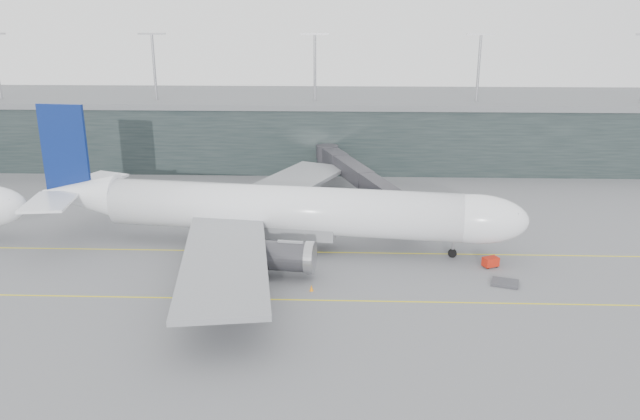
{
  "coord_description": "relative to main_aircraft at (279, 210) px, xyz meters",
  "views": [
    {
      "loc": [
        11.26,
        -89.03,
        33.4
      ],
      "look_at": [
        8.06,
        -4.0,
        6.49
      ],
      "focal_mm": 35.0,
      "sensor_mm": 36.0,
      "label": 1
    }
  ],
  "objects": [
    {
      "name": "uld_c",
      "position": [
        -2.68,
        12.67,
        -4.72
      ],
      "size": [
        2.6,
        2.3,
        2.0
      ],
      "rotation": [
        0.0,
        0.0,
        0.28
      ],
      "color": "#39393E",
      "rests_on": "ground"
    },
    {
      "name": "terminal",
      "position": [
        -2.03,
        60.07,
        1.85
      ],
      "size": [
        240.0,
        36.0,
        29.0
      ],
      "color": "black",
      "rests_on": "ground"
    },
    {
      "name": "cone_tail",
      "position": [
        -8.81,
        -8.77,
        -5.45
      ],
      "size": [
        0.4,
        0.4,
        0.64
      ],
      "primitive_type": "cone",
      "color": "#DD5D0C",
      "rests_on": "ground"
    },
    {
      "name": "taxiline_b",
      "position": [
        -2.02,
        -17.93,
        -5.76
      ],
      "size": [
        160.0,
        0.25,
        0.02
      ],
      "primitive_type": "cube",
      "color": "yellow",
      "rests_on": "ground"
    },
    {
      "name": "baggage_dolly",
      "position": [
        30.34,
        -12.31,
        -5.57
      ],
      "size": [
        4.02,
        3.58,
        0.34
      ],
      "primitive_type": "cube",
      "rotation": [
        0.0,
        0.0,
        -0.31
      ],
      "color": "#39393F",
      "rests_on": "ground"
    },
    {
      "name": "uld_a",
      "position": [
        -5.82,
        12.58,
        -4.82
      ],
      "size": [
        2.38,
        2.12,
        1.81
      ],
      "rotation": [
        0.0,
        0.0,
        0.31
      ],
      "color": "#39393E",
      "rests_on": "ground"
    },
    {
      "name": "cone_wing_port",
      "position": [
        6.75,
        14.86,
        -5.45
      ],
      "size": [
        0.41,
        0.41,
        0.65
      ],
      "primitive_type": "cone",
      "color": "#D2410B",
      "rests_on": "ground"
    },
    {
      "name": "taxiline_lead_main",
      "position": [
        2.98,
        22.07,
        -5.76
      ],
      "size": [
        0.25,
        60.0,
        0.02
      ],
      "primitive_type": "cube",
      "color": "yellow",
      "rests_on": "ground"
    },
    {
      "name": "cone_nose",
      "position": [
        31.03,
        -3.05,
        -5.47
      ],
      "size": [
        0.39,
        0.39,
        0.61
      ],
      "primitive_type": "cone",
      "color": "orange",
      "rests_on": "ground"
    },
    {
      "name": "main_aircraft",
      "position": [
        0.0,
        0.0,
        0.0
      ],
      "size": [
        73.36,
        68.43,
        20.57
      ],
      "rotation": [
        0.0,
        0.0,
        -0.13
      ],
      "color": "white",
      "rests_on": "ground"
    },
    {
      "name": "cone_wing_stbd",
      "position": [
        5.46,
        -15.27,
        -5.38
      ],
      "size": [
        0.5,
        0.5,
        0.79
      ],
      "primitive_type": "cone",
      "color": "orange",
      "rests_on": "ground"
    },
    {
      "name": "gse_cart",
      "position": [
        29.7,
        -6.61,
        -4.99
      ],
      "size": [
        2.44,
        2.07,
        1.42
      ],
      "rotation": [
        0.0,
        0.0,
        0.43
      ],
      "color": "red",
      "rests_on": "ground"
    },
    {
      "name": "taxiline_a",
      "position": [
        -2.02,
        -1.93,
        -5.76
      ],
      "size": [
        160.0,
        0.25,
        0.02
      ],
      "primitive_type": "cube",
      "color": "yellow",
      "rests_on": "ground"
    },
    {
      "name": "uld_b",
      "position": [
        -5.44,
        13.29,
        -4.91
      ],
      "size": [
        2.05,
        1.77,
        1.64
      ],
      "rotation": [
        0.0,
        0.0,
        0.2
      ],
      "color": "#39393E",
      "rests_on": "ground"
    },
    {
      "name": "ground",
      "position": [
        -2.02,
        2.07,
        -5.77
      ],
      "size": [
        320.0,
        320.0,
        0.0
      ],
      "primitive_type": "plane",
      "color": "slate",
      "rests_on": "ground"
    },
    {
      "name": "jet_bridge",
      "position": [
        12.69,
        26.88,
        -0.39
      ],
      "size": [
        18.27,
        45.76,
        7.19
      ],
      "rotation": [
        0.0,
        0.0,
        0.32
      ],
      "color": "#2F2E34",
      "rests_on": "ground"
    }
  ]
}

